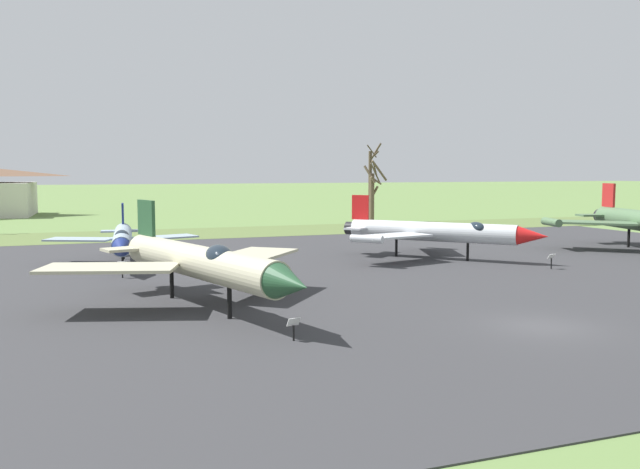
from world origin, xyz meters
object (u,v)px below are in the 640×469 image
object	(u,v)px
jet_fighter_front_left	(201,262)
jet_fighter_rear_left	(122,238)
info_placard_front_left	(294,327)
info_placard_rear_center	(551,260)
info_placard_rear_left	(122,268)
jet_fighter_rear_center	(435,232)

from	to	relation	value
jet_fighter_front_left	jet_fighter_rear_left	world-z (taller)	jet_fighter_front_left
jet_fighter_front_left	info_placard_front_left	size ratio (longest dim) A/B	16.90
info_placard_rear_center	jet_fighter_rear_left	bearing A→B (deg)	155.14
info_placard_front_left	jet_fighter_rear_left	distance (m)	23.79
jet_fighter_front_left	info_placard_rear_center	distance (m)	23.79
info_placard_rear_center	info_placard_rear_left	distance (m)	26.71
info_placard_rear_center	info_placard_rear_left	size ratio (longest dim) A/B	0.97
info_placard_front_left	jet_fighter_rear_center	world-z (taller)	jet_fighter_rear_center
info_placard_rear_left	jet_fighter_front_left	bearing A→B (deg)	-75.19
jet_fighter_rear_center	info_placard_front_left	bearing A→B (deg)	-132.07
jet_fighter_front_left	jet_fighter_rear_center	xyz separation A→B (m)	(18.81, 11.52, -0.21)
info_placard_rear_center	jet_fighter_rear_left	size ratio (longest dim) A/B	0.08
info_placard_front_left	info_placard_rear_left	distance (m)	18.03
info_placard_rear_left	jet_fighter_rear_left	bearing A→B (deg)	85.59
jet_fighter_rear_center	info_placard_rear_center	world-z (taller)	jet_fighter_rear_center
jet_fighter_rear_center	info_placard_rear_left	size ratio (longest dim) A/B	12.58
jet_fighter_rear_left	info_placard_rear_left	xyz separation A→B (m)	(-0.46, -5.98, -1.15)
info_placard_rear_center	jet_fighter_rear_left	distance (m)	28.23
jet_fighter_rear_center	jet_fighter_rear_left	world-z (taller)	jet_fighter_rear_center
jet_fighter_rear_center	info_placard_rear_left	bearing A→B (deg)	-177.04
jet_fighter_rear_left	info_placard_rear_left	bearing A→B (deg)	-94.41
jet_fighter_rear_left	info_placard_rear_left	world-z (taller)	jet_fighter_rear_left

